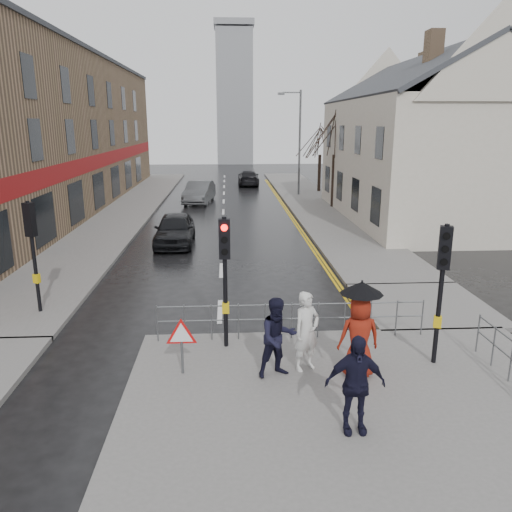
{
  "coord_description": "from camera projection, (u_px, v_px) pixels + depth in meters",
  "views": [
    {
      "loc": [
        0.29,
        -11.7,
        5.74
      ],
      "look_at": [
        1.13,
        2.87,
        1.82
      ],
      "focal_mm": 35.0,
      "sensor_mm": 36.0,
      "label": 1
    }
  ],
  "objects": [
    {
      "name": "warning_sign",
      "position": [
        181.0,
        337.0,
        11.27
      ],
      "size": [
        0.8,
        0.07,
        1.35
      ],
      "color": "#595B5E",
      "rests_on": "near_pavement"
    },
    {
      "name": "traffic_signal_near_right",
      "position": [
        443.0,
        270.0,
        11.44
      ],
      "size": [
        0.34,
        0.33,
        3.4
      ],
      "color": "black",
      "rests_on": "near_pavement"
    },
    {
      "name": "guard_railing_front",
      "position": [
        292.0,
        313.0,
        13.22
      ],
      "size": [
        7.14,
        0.04,
        1.0
      ],
      "color": "#595B5E",
      "rests_on": "near_pavement"
    },
    {
      "name": "pedestrian_b",
      "position": [
        278.0,
        338.0,
        11.18
      ],
      "size": [
        1.08,
        0.95,
        1.86
      ],
      "primitive_type": "imported",
      "rotation": [
        0.0,
        0.0,
        0.31
      ],
      "color": "black",
      "rests_on": "near_pavement"
    },
    {
      "name": "near_pavement",
      "position": [
        373.0,
        429.0,
        9.53
      ],
      "size": [
        10.0,
        9.0,
        0.14
      ],
      "primitive_type": "cube",
      "color": "#605E5B",
      "rests_on": "ground"
    },
    {
      "name": "pedestrian_d",
      "position": [
        355.0,
        384.0,
        9.14
      ],
      "size": [
        1.13,
        0.48,
        1.92
      ],
      "primitive_type": "imported",
      "rotation": [
        0.0,
        0.0,
        -0.01
      ],
      "color": "black",
      "rests_on": "near_pavement"
    },
    {
      "name": "left_pavement",
      "position": [
        130.0,
        207.0,
        34.55
      ],
      "size": [
        4.0,
        44.0,
        0.14
      ],
      "primitive_type": "cube",
      "color": "#605E5B",
      "rests_on": "ground"
    },
    {
      "name": "building_left_terrace",
      "position": [
        35.0,
        134.0,
        32.0
      ],
      "size": [
        8.0,
        42.0,
        10.0
      ],
      "primitive_type": "cube",
      "color": "#8C6C50",
      "rests_on": "ground"
    },
    {
      "name": "church_tower",
      "position": [
        235.0,
        98.0,
        70.28
      ],
      "size": [
        5.0,
        5.0,
        18.0
      ],
      "primitive_type": "cube",
      "color": "gray",
      "rests_on": "ground"
    },
    {
      "name": "pavement_bridge_right",
      "position": [
        423.0,
        305.0,
        15.99
      ],
      "size": [
        4.0,
        4.2,
        0.14
      ],
      "primitive_type": "cube",
      "color": "#605E5B",
      "rests_on": "ground"
    },
    {
      "name": "car_mid",
      "position": [
        199.0,
        192.0,
        36.51
      ],
      "size": [
        2.31,
        4.97,
        1.58
      ],
      "primitive_type": "imported",
      "rotation": [
        0.0,
        0.0,
        -0.14
      ],
      "color": "#444749",
      "rests_on": "ground"
    },
    {
      "name": "traffic_signal_near_left",
      "position": [
        225.0,
        260.0,
        12.31
      ],
      "size": [
        0.28,
        0.27,
        3.4
      ],
      "color": "black",
      "rests_on": "near_pavement"
    },
    {
      "name": "car_far",
      "position": [
        248.0,
        178.0,
        46.71
      ],
      "size": [
        2.05,
        4.82,
        1.39
      ],
      "primitive_type": "imported",
      "rotation": [
        0.0,
        0.0,
        3.12
      ],
      "color": "black",
      "rests_on": "ground"
    },
    {
      "name": "pedestrian_with_umbrella",
      "position": [
        360.0,
        327.0,
        11.12
      ],
      "size": [
        0.96,
        0.96,
        2.25
      ],
      "color": "maroon",
      "rests_on": "near_pavement"
    },
    {
      "name": "ground",
      "position": [
        219.0,
        354.0,
        12.75
      ],
      "size": [
        120.0,
        120.0,
        0.0
      ],
      "primitive_type": "plane",
      "color": "black",
      "rests_on": "ground"
    },
    {
      "name": "tree_far",
      "position": [
        320.0,
        139.0,
        40.97
      ],
      "size": [
        2.4,
        2.4,
        5.64
      ],
      "color": "black",
      "rests_on": "right_pavement"
    },
    {
      "name": "car_parked",
      "position": [
        175.0,
        229.0,
        24.0
      ],
      "size": [
        1.81,
        4.45,
        1.51
      ],
      "primitive_type": "imported",
      "rotation": [
        0.0,
        0.0,
        0.0
      ],
      "color": "black",
      "rests_on": "ground"
    },
    {
      "name": "building_right_cream",
      "position": [
        424.0,
        139.0,
        29.53
      ],
      "size": [
        9.0,
        16.4,
        10.1
      ],
      "color": "beige",
      "rests_on": "ground"
    },
    {
      "name": "street_lamp",
      "position": [
        297.0,
        136.0,
        38.85
      ],
      "size": [
        1.83,
        0.25,
        8.0
      ],
      "color": "#595B5E",
      "rests_on": "right_pavement"
    },
    {
      "name": "tree_near",
      "position": [
        335.0,
        132.0,
        33.05
      ],
      "size": [
        2.4,
        2.4,
        6.58
      ],
      "color": "black",
      "rests_on": "right_pavement"
    },
    {
      "name": "pedestrian_a",
      "position": [
        307.0,
        331.0,
        11.48
      ],
      "size": [
        0.82,
        0.74,
        1.89
      ],
      "primitive_type": "imported",
      "rotation": [
        0.0,
        0.0,
        0.54
      ],
      "color": "silver",
      "rests_on": "near_pavement"
    },
    {
      "name": "traffic_signal_far_left",
      "position": [
        32.0,
        237.0,
        14.7
      ],
      "size": [
        0.34,
        0.33,
        3.4
      ],
      "color": "black",
      "rests_on": "left_pavement"
    },
    {
      "name": "right_pavement",
      "position": [
        311.0,
        201.0,
        37.2
      ],
      "size": [
        4.0,
        40.0,
        0.14
      ],
      "primitive_type": "cube",
      "color": "#605E5B",
      "rests_on": "ground"
    }
  ]
}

